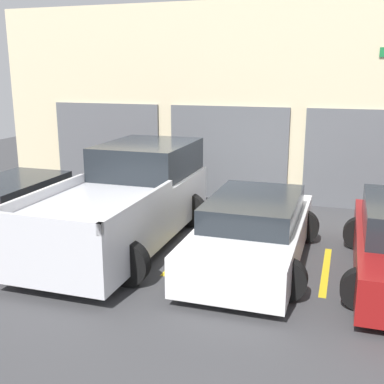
# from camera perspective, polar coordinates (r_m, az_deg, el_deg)

# --- Properties ---
(ground_plane) EXTENTS (28.00, 28.00, 0.00)m
(ground_plane) POSITION_cam_1_polar(r_m,az_deg,el_deg) (10.46, 1.34, -4.83)
(ground_plane) COLOR #3D3D3F
(shophouse_building) EXTENTS (13.96, 0.68, 5.15)m
(shophouse_building) POSITION_cam_1_polar(r_m,az_deg,el_deg) (13.10, 5.55, 10.23)
(shophouse_building) COLOR beige
(shophouse_building) RESTS_ON ground
(pickup_truck) EXTENTS (2.54, 5.17, 1.88)m
(pickup_truck) POSITION_cam_1_polar(r_m,az_deg,el_deg) (9.77, -7.73, -0.98)
(pickup_truck) COLOR silver
(pickup_truck) RESTS_ON ground
(sedan_white) EXTENTS (2.20, 4.32, 1.21)m
(sedan_white) POSITION_cam_1_polar(r_m,az_deg,el_deg) (8.82, 7.23, -4.62)
(sedan_white) COLOR white
(sedan_white) RESTS_ON ground
(sedan_side) EXTENTS (2.08, 4.46, 1.15)m
(sedan_side) POSITION_cam_1_polar(r_m,az_deg,el_deg) (11.02, -20.75, -1.81)
(sedan_side) COLOR maroon
(sedan_side) RESTS_ON ground
(parking_stripe_left) EXTENTS (0.12, 2.20, 0.01)m
(parking_stripe_left) POSITION_cam_1_polar(r_m,az_deg,el_deg) (10.41, -14.87, -5.40)
(parking_stripe_left) COLOR gold
(parking_stripe_left) RESTS_ON ground
(parking_stripe_centre) EXTENTS (0.12, 2.20, 0.01)m
(parking_stripe_centre) POSITION_cam_1_polar(r_m,az_deg,el_deg) (9.31, -0.96, -7.28)
(parking_stripe_centre) COLOR gold
(parking_stripe_centre) RESTS_ON ground
(parking_stripe_right) EXTENTS (0.12, 2.20, 0.01)m
(parking_stripe_right) POSITION_cam_1_polar(r_m,az_deg,el_deg) (8.87, 15.56, -8.94)
(parking_stripe_right) COLOR gold
(parking_stripe_right) RESTS_ON ground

